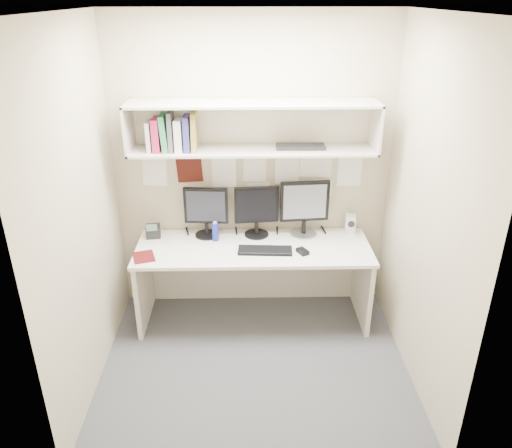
{
  "coord_description": "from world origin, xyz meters",
  "views": [
    {
      "loc": [
        -0.06,
        -3.14,
        2.7
      ],
      "look_at": [
        0.02,
        0.35,
        1.08
      ],
      "focal_mm": 35.0,
      "sensor_mm": 36.0,
      "label": 1
    }
  ],
  "objects_px": {
    "monitor_center": "(257,209)",
    "maroon_notebook": "(144,257)",
    "monitor_right": "(304,206)",
    "speaker": "(350,224)",
    "monitor_left": "(206,210)",
    "keyboard": "(265,250)",
    "desk": "(254,282)",
    "desk_phone": "(153,231)"
  },
  "relations": [
    {
      "from": "speaker",
      "to": "monitor_right",
      "type": "bearing_deg",
      "value": -170.24
    },
    {
      "from": "monitor_right",
      "to": "speaker",
      "type": "relative_size",
      "value": 2.85
    },
    {
      "from": "desk",
      "to": "keyboard",
      "type": "xyz_separation_m",
      "value": [
        0.1,
        -0.11,
        0.37
      ]
    },
    {
      "from": "speaker",
      "to": "maroon_notebook",
      "type": "xyz_separation_m",
      "value": [
        -1.77,
        -0.43,
        -0.08
      ]
    },
    {
      "from": "monitor_left",
      "to": "maroon_notebook",
      "type": "relative_size",
      "value": 2.22
    },
    {
      "from": "keyboard",
      "to": "maroon_notebook",
      "type": "bearing_deg",
      "value": -172.2
    },
    {
      "from": "keyboard",
      "to": "maroon_notebook",
      "type": "distance_m",
      "value": 1.0
    },
    {
      "from": "maroon_notebook",
      "to": "monitor_center",
      "type": "bearing_deg",
      "value": 6.13
    },
    {
      "from": "monitor_right",
      "to": "speaker",
      "type": "xyz_separation_m",
      "value": [
        0.42,
        0.02,
        -0.18
      ]
    },
    {
      "from": "speaker",
      "to": "monitor_left",
      "type": "bearing_deg",
      "value": -172.29
    },
    {
      "from": "monitor_left",
      "to": "monitor_center",
      "type": "distance_m",
      "value": 0.44
    },
    {
      "from": "keyboard",
      "to": "desk_phone",
      "type": "xyz_separation_m",
      "value": [
        -0.98,
        0.3,
        0.05
      ]
    },
    {
      "from": "desk",
      "to": "maroon_notebook",
      "type": "bearing_deg",
      "value": -168.49
    },
    {
      "from": "maroon_notebook",
      "to": "desk_phone",
      "type": "distance_m",
      "value": 0.38
    },
    {
      "from": "monitor_left",
      "to": "keyboard",
      "type": "distance_m",
      "value": 0.65
    },
    {
      "from": "monitor_center",
      "to": "maroon_notebook",
      "type": "relative_size",
      "value": 2.25
    },
    {
      "from": "keyboard",
      "to": "desk_phone",
      "type": "distance_m",
      "value": 1.02
    },
    {
      "from": "maroon_notebook",
      "to": "desk",
      "type": "bearing_deg",
      "value": -5.7
    },
    {
      "from": "monitor_center",
      "to": "speaker",
      "type": "xyz_separation_m",
      "value": [
        0.84,
        0.02,
        -0.16
      ]
    },
    {
      "from": "monitor_left",
      "to": "monitor_right",
      "type": "bearing_deg",
      "value": 3.93
    },
    {
      "from": "monitor_left",
      "to": "speaker",
      "type": "relative_size",
      "value": 2.54
    },
    {
      "from": "desk",
      "to": "monitor_left",
      "type": "relative_size",
      "value": 4.47
    },
    {
      "from": "desk",
      "to": "maroon_notebook",
      "type": "xyz_separation_m",
      "value": [
        -0.9,
        -0.18,
        0.37
      ]
    },
    {
      "from": "desk_phone",
      "to": "speaker",
      "type": "bearing_deg",
      "value": -5.89
    },
    {
      "from": "monitor_left",
      "to": "keyboard",
      "type": "xyz_separation_m",
      "value": [
        0.51,
        -0.33,
        -0.23
      ]
    },
    {
      "from": "monitor_right",
      "to": "keyboard",
      "type": "distance_m",
      "value": 0.55
    },
    {
      "from": "monitor_left",
      "to": "monitor_center",
      "type": "xyz_separation_m",
      "value": [
        0.44,
        -0.0,
        0.0
      ]
    },
    {
      "from": "monitor_right",
      "to": "maroon_notebook",
      "type": "xyz_separation_m",
      "value": [
        -1.35,
        -0.4,
        -0.26
      ]
    },
    {
      "from": "desk",
      "to": "speaker",
      "type": "xyz_separation_m",
      "value": [
        0.87,
        0.24,
        0.45
      ]
    },
    {
      "from": "monitor_center",
      "to": "maroon_notebook",
      "type": "xyz_separation_m",
      "value": [
        -0.93,
        -0.4,
        -0.24
      ]
    },
    {
      "from": "monitor_left",
      "to": "desk_phone",
      "type": "xyz_separation_m",
      "value": [
        -0.47,
        -0.03,
        -0.19
      ]
    },
    {
      "from": "desk",
      "to": "speaker",
      "type": "distance_m",
      "value": 1.01
    },
    {
      "from": "speaker",
      "to": "keyboard",
      "type": "bearing_deg",
      "value": -149.17
    },
    {
      "from": "monitor_left",
      "to": "desk",
      "type": "bearing_deg",
      "value": -24.21
    },
    {
      "from": "keyboard",
      "to": "maroon_notebook",
      "type": "height_order",
      "value": "keyboard"
    },
    {
      "from": "desk",
      "to": "desk_phone",
      "type": "height_order",
      "value": "desk_phone"
    },
    {
      "from": "monitor_left",
      "to": "monitor_center",
      "type": "bearing_deg",
      "value": 3.93
    },
    {
      "from": "monitor_left",
      "to": "desk_phone",
      "type": "height_order",
      "value": "monitor_left"
    },
    {
      "from": "monitor_left",
      "to": "desk_phone",
      "type": "relative_size",
      "value": 3.0
    },
    {
      "from": "desk_phone",
      "to": "monitor_left",
      "type": "bearing_deg",
      "value": -3.99
    },
    {
      "from": "monitor_right",
      "to": "maroon_notebook",
      "type": "distance_m",
      "value": 1.44
    },
    {
      "from": "desk",
      "to": "monitor_center",
      "type": "bearing_deg",
      "value": 81.74
    }
  ]
}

